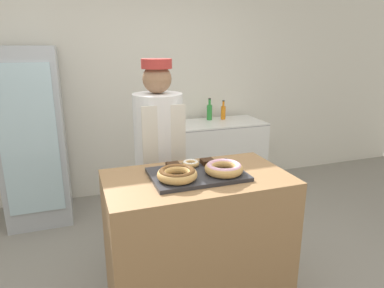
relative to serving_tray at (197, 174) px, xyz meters
name	(u,v)px	position (x,y,z in m)	size (l,w,h in m)	color
wall_back	(134,80)	(0.00, 2.13, 0.38)	(8.00, 0.06, 2.70)	silver
display_counter	(197,244)	(0.00, 0.00, -0.49)	(1.14, 0.64, 0.96)	#997047
serving_tray	(197,174)	(0.00, 0.00, 0.00)	(0.58, 0.39, 0.02)	#2D2D33
donut_chocolate_glaze	(177,174)	(-0.15, -0.06, 0.05)	(0.24, 0.24, 0.06)	tan
donut_light_glaze	(224,168)	(0.15, -0.06, 0.05)	(0.24, 0.24, 0.06)	tan
donut_mini_center	(191,163)	(0.00, 0.13, 0.03)	(0.11, 0.11, 0.03)	tan
brownie_back_left	(173,166)	(-0.12, 0.13, 0.03)	(0.08, 0.08, 0.03)	#382111
brownie_back_right	(207,162)	(0.12, 0.13, 0.03)	(0.08, 0.08, 0.03)	#382111
baker_person	(159,161)	(-0.08, 0.63, -0.11)	(0.38, 0.38, 1.64)	#4C4C51
beverage_fridge	(33,137)	(-1.09, 1.74, -0.10)	(0.59, 0.66, 1.73)	#ADB2B7
chest_freezer	(218,157)	(0.91, 1.75, -0.53)	(1.04, 0.56, 0.87)	white
bottle_green	(209,112)	(0.85, 1.90, 0.00)	(0.06, 0.06, 0.26)	#2D8C38
bottle_orange	(223,112)	(1.02, 1.87, -0.01)	(0.06, 0.06, 0.23)	orange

